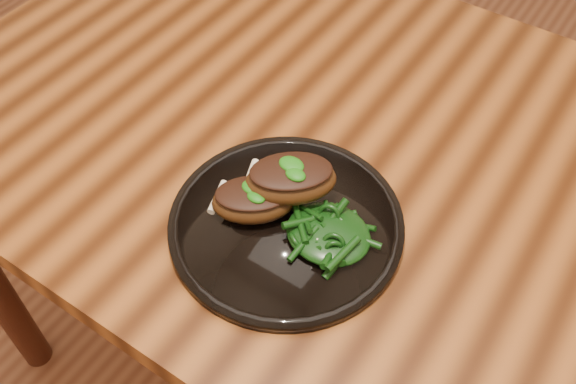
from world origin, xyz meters
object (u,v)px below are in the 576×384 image
Objects in this scene: desk at (447,229)px; plate at (286,224)px; greens_heap at (329,230)px; lamb_chop_front at (252,200)px.

plate is at bearing -131.36° from desk.
greens_heap is (-0.10, -0.17, 0.12)m from desk.
desk is at bearing 48.64° from plate.
greens_heap is (0.06, 0.01, 0.02)m from plate.
lamb_chop_front reaches higher than desk.
plate is 2.43× the size of lamb_chop_front.
desk is 0.25m from plate.
desk is at bearing 43.43° from lamb_chop_front.
plate is (-0.15, -0.18, 0.09)m from desk.
plate is at bearing -174.81° from greens_heap.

